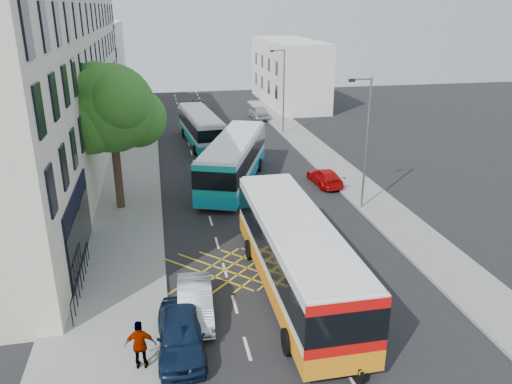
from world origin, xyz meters
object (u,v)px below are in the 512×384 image
bus_near (295,254)px  motorbike (346,349)px  bus_far (201,127)px  distant_car_grey (198,105)px  lamp_far (283,87)px  distant_car_silver (259,112)px  parked_car_silver (195,302)px  red_hatchback (325,177)px  pedestrian_far (140,345)px  lamp_near (365,137)px  parked_car_blue (181,333)px  street_tree (111,109)px  bus_mid (234,160)px

bus_near → motorbike: 5.45m
bus_far → distant_car_grey: 15.96m
lamp_far → distant_car_silver: lamp_far is taller
parked_car_silver → distant_car_grey: (3.98, 43.23, -0.04)m
parked_car_silver → distant_car_silver: bearing=77.3°
red_hatchback → pedestrian_far: size_ratio=2.13×
distant_car_grey → lamp_near: bearing=-76.4°
lamp_near → bus_far: (-8.24, 17.84, -3.07)m
motorbike → parked_car_blue: motorbike is taller
parked_car_blue → pedestrian_far: pedestrian_far is taller
lamp_near → red_hatchback: (-0.70, 4.82, -4.05)m
red_hatchback → distant_car_grey: bearing=-81.2°
lamp_far → lamp_near: bearing=-90.0°
street_tree → red_hatchback: (14.01, 1.85, -5.72)m
bus_near → parked_car_blue: 6.17m
bus_mid → parked_car_silver: (-4.09, -15.76, -1.09)m
motorbike → distant_car_silver: motorbike is taller
motorbike → pedestrian_far: 7.06m
bus_mid → motorbike: (0.74, -20.07, -0.87)m
distant_car_grey → distant_car_silver: size_ratio=1.05×
lamp_far → parked_car_blue: bearing=-110.5°
lamp_far → bus_mid: size_ratio=0.67×
bus_near → motorbike: size_ratio=5.96×
bus_near → red_hatchback: 14.56m
lamp_near → distant_car_grey: bearing=101.9°
bus_far → red_hatchback: bearing=-65.1°
lamp_near → pedestrian_far: size_ratio=4.33×
red_hatchback → lamp_far: bearing=-96.4°
distant_car_grey → distant_car_silver: 8.89m
red_hatchback → motorbike: bearing=69.6°
lamp_far → pedestrian_far: (-13.20, -32.44, -3.54)m
street_tree → parked_car_blue: (2.91, -14.53, -5.57)m
parked_car_silver → motorbike: bearing=-38.8°
motorbike → red_hatchback: bearing=57.4°
motorbike → distant_car_silver: size_ratio=0.49×
bus_mid → motorbike: 20.10m
distant_car_grey → lamp_far: bearing=-60.9°
lamp_far → bus_near: 29.32m
parked_car_silver → pedestrian_far: size_ratio=2.16×
red_hatchback → distant_car_silver: size_ratio=0.92×
distant_car_silver → bus_near: bearing=78.9°
distant_car_grey → pedestrian_far: size_ratio=2.41×
bus_mid → bus_far: 11.64m
motorbike → parked_car_blue: size_ratio=0.49×
bus_far → lamp_near: bearing=-70.4°
distant_car_grey → parked_car_blue: bearing=-94.2°
bus_far → distant_car_silver: bearing=47.2°
bus_near → distant_car_grey: bus_near is taller
red_hatchback → pedestrian_far: bearing=50.3°
parked_car_silver → red_hatchback: size_ratio=1.02×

